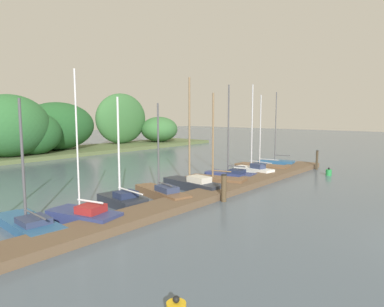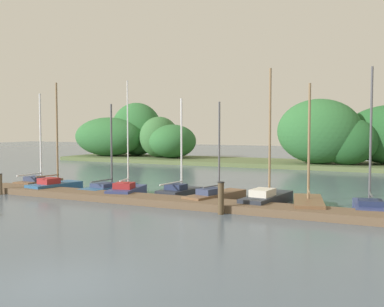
{
  "view_description": "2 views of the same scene",
  "coord_description": "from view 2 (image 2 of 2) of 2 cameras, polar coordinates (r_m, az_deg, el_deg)",
  "views": [
    {
      "loc": [
        -14.27,
        0.25,
        4.57
      ],
      "look_at": [
        0.86,
        12.77,
        2.26
      ],
      "focal_mm": 32.3,
      "sensor_mm": 36.0,
      "label": 1
    },
    {
      "loc": [
        7.74,
        -8.42,
        3.85
      ],
      "look_at": [
        -3.05,
        14.09,
        2.37
      ],
      "focal_mm": 43.15,
      "sensor_mm": 36.0,
      "label": 2
    }
  ],
  "objects": [
    {
      "name": "sailboat_3",
      "position": [
        25.68,
        -8.01,
        -4.52
      ],
      "size": [
        1.98,
        3.5,
        6.34
      ],
      "rotation": [
        0.0,
        0.0,
        1.8
      ],
      "color": "navy",
      "rests_on": "ground"
    },
    {
      "name": "sailboat_8",
      "position": [
        22.34,
        21.09,
        -5.91
      ],
      "size": [
        1.83,
        3.77,
        6.51
      ],
      "rotation": [
        0.0,
        0.0,
        1.72
      ],
      "color": "navy",
      "rests_on": "ground"
    },
    {
      "name": "sailboat_6",
      "position": [
        22.85,
        9.34,
        -5.37
      ],
      "size": [
        1.63,
        4.54,
        6.65
      ],
      "rotation": [
        0.0,
        0.0,
        1.46
      ],
      "color": "#232833",
      "rests_on": "ground"
    },
    {
      "name": "mooring_piling_0",
      "position": [
        28.14,
        -22.59,
        -3.5
      ],
      "size": [
        0.21,
        0.21,
        1.18
      ],
      "color": "brown",
      "rests_on": "ground"
    },
    {
      "name": "sailboat_4",
      "position": [
        25.08,
        -1.47,
        -4.66
      ],
      "size": [
        1.65,
        3.34,
        5.35
      ],
      "rotation": [
        0.0,
        0.0,
        1.45
      ],
      "color": "#232833",
      "rests_on": "ground"
    },
    {
      "name": "sailboat_0",
      "position": [
        31.02,
        -18.31,
        -3.26
      ],
      "size": [
        1.31,
        3.58,
        5.92
      ],
      "rotation": [
        0.0,
        0.0,
        1.58
      ],
      "color": "brown",
      "rests_on": "ground"
    },
    {
      "name": "dock_pier",
      "position": [
        21.49,
        4.13,
        -6.46
      ],
      "size": [
        29.94,
        1.8,
        0.35
      ],
      "color": "brown",
      "rests_on": "ground"
    },
    {
      "name": "far_shore",
      "position": [
        45.91,
        11.94,
        1.9
      ],
      "size": [
        56.77,
        8.21,
        7.22
      ],
      "color": "#56663D",
      "rests_on": "ground"
    },
    {
      "name": "ground",
      "position": [
        12.07,
        -16.68,
        -15.36
      ],
      "size": [
        160.0,
        160.0,
        0.0
      ],
      "primitive_type": "plane",
      "color": "#4C5B6B"
    },
    {
      "name": "sailboat_2",
      "position": [
        27.51,
        -10.12,
        -4.13
      ],
      "size": [
        1.63,
        4.21,
        5.14
      ],
      "rotation": [
        0.0,
        0.0,
        1.5
      ],
      "color": "#285684",
      "rests_on": "ground"
    },
    {
      "name": "sailboat_7",
      "position": [
        22.18,
        14.17,
        -5.86
      ],
      "size": [
        2.13,
        4.09,
        5.83
      ],
      "rotation": [
        0.0,
        0.0,
        1.81
      ],
      "color": "brown",
      "rests_on": "ground"
    },
    {
      "name": "sailboat_5",
      "position": [
        23.72,
        3.09,
        -5.19
      ],
      "size": [
        2.01,
        4.5,
        5.1
      ],
      "rotation": [
        0.0,
        0.0,
        1.33
      ],
      "color": "brown",
      "rests_on": "ground"
    },
    {
      "name": "mooring_piling_1",
      "position": [
        20.24,
        3.59,
        -5.5
      ],
      "size": [
        0.31,
        0.31,
        1.43
      ],
      "color": "#4C3D28",
      "rests_on": "ground"
    },
    {
      "name": "sailboat_1",
      "position": [
        28.44,
        -16.48,
        -3.73
      ],
      "size": [
        1.79,
        3.6,
        6.4
      ],
      "rotation": [
        0.0,
        0.0,
        1.4
      ],
      "color": "#285684",
      "rests_on": "ground"
    }
  ]
}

